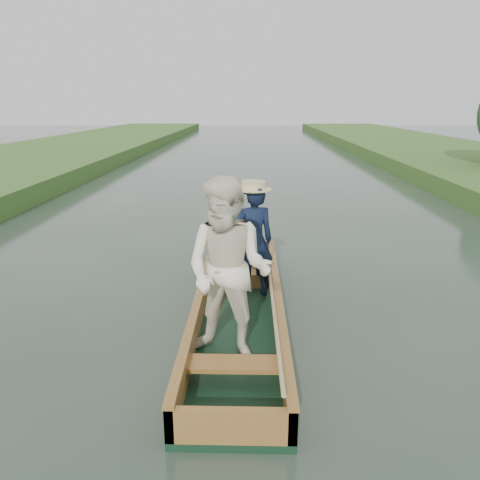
{
  "coord_description": "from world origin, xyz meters",
  "views": [
    {
      "loc": [
        0.16,
        -5.73,
        2.8
      ],
      "look_at": [
        0.0,
        0.6,
        0.95
      ],
      "focal_mm": 35.0,
      "sensor_mm": 36.0,
      "label": 1
    }
  ],
  "objects": [
    {
      "name": "punt",
      "position": [
        -0.01,
        -0.36,
        0.75
      ],
      "size": [
        1.23,
        5.0,
        2.1
      ],
      "color": "black",
      "rests_on": "ground"
    },
    {
      "name": "ground",
      "position": [
        0.0,
        0.0,
        0.0
      ],
      "size": [
        120.0,
        120.0,
        0.0
      ],
      "primitive_type": "plane",
      "color": "#283D30",
      "rests_on": "ground"
    }
  ]
}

